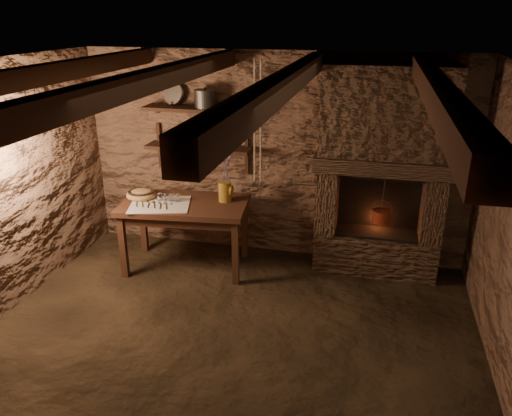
% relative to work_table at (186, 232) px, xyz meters
% --- Properties ---
extents(floor, '(4.50, 4.50, 0.00)m').
position_rel_work_table_xyz_m(floor, '(0.86, -1.34, -0.43)').
color(floor, black).
rests_on(floor, ground).
extents(back_wall, '(4.50, 0.04, 2.40)m').
position_rel_work_table_xyz_m(back_wall, '(0.86, 0.66, 0.77)').
color(back_wall, '#4C3124').
rests_on(back_wall, floor).
extents(front_wall, '(4.50, 0.04, 2.40)m').
position_rel_work_table_xyz_m(front_wall, '(0.86, -3.34, 0.77)').
color(front_wall, '#4C3124').
rests_on(front_wall, floor).
extents(ceiling, '(4.50, 4.00, 0.04)m').
position_rel_work_table_xyz_m(ceiling, '(0.86, -1.34, 1.97)').
color(ceiling, black).
rests_on(ceiling, back_wall).
extents(beam_far_left, '(0.14, 3.95, 0.16)m').
position_rel_work_table_xyz_m(beam_far_left, '(-0.64, -1.34, 1.88)').
color(beam_far_left, black).
rests_on(beam_far_left, ceiling).
extents(beam_mid_left, '(0.14, 3.95, 0.16)m').
position_rel_work_table_xyz_m(beam_mid_left, '(0.36, -1.34, 1.88)').
color(beam_mid_left, black).
rests_on(beam_mid_left, ceiling).
extents(beam_mid_right, '(0.14, 3.95, 0.16)m').
position_rel_work_table_xyz_m(beam_mid_right, '(1.36, -1.34, 1.88)').
color(beam_mid_right, black).
rests_on(beam_mid_right, ceiling).
extents(beam_far_right, '(0.14, 3.95, 0.16)m').
position_rel_work_table_xyz_m(beam_far_right, '(2.36, -1.34, 1.88)').
color(beam_far_right, black).
rests_on(beam_far_right, ceiling).
extents(shelf_lower, '(1.25, 0.30, 0.04)m').
position_rel_work_table_xyz_m(shelf_lower, '(0.01, 0.50, 0.87)').
color(shelf_lower, black).
rests_on(shelf_lower, back_wall).
extents(shelf_upper, '(1.25, 0.30, 0.04)m').
position_rel_work_table_xyz_m(shelf_upper, '(0.01, 0.50, 1.32)').
color(shelf_upper, black).
rests_on(shelf_upper, back_wall).
extents(hearth, '(1.43, 0.51, 2.30)m').
position_rel_work_table_xyz_m(hearth, '(2.11, 0.43, 0.80)').
color(hearth, '#3C291E').
rests_on(hearth, floor).
extents(work_table, '(1.47, 0.95, 0.80)m').
position_rel_work_table_xyz_m(work_table, '(0.00, 0.00, 0.00)').
color(work_table, '#321B11').
rests_on(work_table, floor).
extents(linen_cloth, '(0.76, 0.68, 0.01)m').
position_rel_work_table_xyz_m(linen_cloth, '(-0.23, -0.14, 0.37)').
color(linen_cloth, silver).
rests_on(linen_cloth, work_table).
extents(pewter_cutlery_row, '(0.58, 0.35, 0.01)m').
position_rel_work_table_xyz_m(pewter_cutlery_row, '(-0.23, -0.16, 0.38)').
color(pewter_cutlery_row, gray).
rests_on(pewter_cutlery_row, linen_cloth).
extents(drinking_glasses, '(0.21, 0.06, 0.08)m').
position_rel_work_table_xyz_m(drinking_glasses, '(-0.21, -0.01, 0.42)').
color(drinking_glasses, silver).
rests_on(drinking_glasses, linen_cloth).
extents(stoneware_jug, '(0.17, 0.16, 0.52)m').
position_rel_work_table_xyz_m(stoneware_jug, '(0.43, 0.15, 0.59)').
color(stoneware_jug, olive).
rests_on(stoneware_jug, work_table).
extents(wooden_bowl, '(0.43, 0.43, 0.12)m').
position_rel_work_table_xyz_m(wooden_bowl, '(-0.53, 0.02, 0.41)').
color(wooden_bowl, '#A57947').
rests_on(wooden_bowl, work_table).
extents(iron_stockpot, '(0.29, 0.29, 0.18)m').
position_rel_work_table_xyz_m(iron_stockpot, '(0.12, 0.50, 1.43)').
color(iron_stockpot, '#322F2D').
rests_on(iron_stockpot, shelf_upper).
extents(tin_pan, '(0.28, 0.18, 0.26)m').
position_rel_work_table_xyz_m(tin_pan, '(-0.30, 0.60, 1.47)').
color(tin_pan, '#A09F9A').
rests_on(tin_pan, shelf_upper).
extents(small_kettle, '(0.14, 0.11, 0.15)m').
position_rel_work_table_xyz_m(small_kettle, '(0.25, 0.50, 0.94)').
color(small_kettle, '#A09F9A').
rests_on(small_kettle, shelf_lower).
extents(rusty_tin, '(0.11, 0.11, 0.10)m').
position_rel_work_table_xyz_m(rusty_tin, '(-0.27, 0.50, 0.94)').
color(rusty_tin, '#632A13').
rests_on(rusty_tin, shelf_lower).
extents(red_pot, '(0.24, 0.24, 0.54)m').
position_rel_work_table_xyz_m(red_pot, '(2.15, 0.38, 0.27)').
color(red_pot, maroon).
rests_on(red_pot, hearth).
extents(hanging_ropes, '(0.08, 0.08, 1.20)m').
position_rel_work_table_xyz_m(hanging_ropes, '(0.91, -0.29, 1.37)').
color(hanging_ropes, '#C9B08E').
rests_on(hanging_ropes, ceiling).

